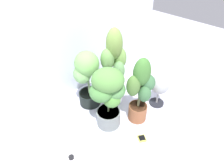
{
  "coord_description": "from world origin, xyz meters",
  "views": [
    {
      "loc": [
        -0.91,
        -1.02,
        1.64
      ],
      "look_at": [
        0.19,
        0.22,
        0.39
      ],
      "focal_mm": 30.08,
      "sensor_mm": 36.0,
      "label": 1
    }
  ],
  "objects": [
    {
      "name": "ground_plane",
      "position": [
        0.0,
        0.0,
        0.0
      ],
      "size": [
        8.0,
        8.0,
        0.0
      ],
      "primitive_type": "plane",
      "color": "silver",
      "rests_on": "ground"
    },
    {
      "name": "floor_fan",
      "position": [
        0.68,
        -0.08,
        0.28
      ],
      "size": [
        0.32,
        0.32,
        0.42
      ],
      "rotation": [
        0.0,
        0.0,
        0.75
      ],
      "color": "black",
      "rests_on": "ground"
    },
    {
      "name": "hygrometer_box",
      "position": [
        0.13,
        -0.32,
        0.01
      ],
      "size": [
        0.11,
        0.11,
        0.03
      ],
      "rotation": [
        0.0,
        0.0,
        -2.1
      ],
      "color": "#CCC64B",
      "rests_on": "ground"
    },
    {
      "name": "potted_plant_front_right",
      "position": [
        0.31,
        -0.08,
        0.41
      ],
      "size": [
        0.34,
        0.24,
        0.79
      ],
      "color": "brown",
      "rests_on": "ground"
    },
    {
      "name": "nutrient_bottle",
      "position": [
        -0.58,
        -0.12,
        0.09
      ],
      "size": [
        0.09,
        0.09,
        0.2
      ],
      "color": "white",
      "rests_on": "ground"
    },
    {
      "name": "potted_plant_back_right",
      "position": [
        0.37,
        0.38,
        0.52
      ],
      "size": [
        0.38,
        0.3,
        0.94
      ],
      "color": "black",
      "rests_on": "ground"
    },
    {
      "name": "mylar_back_wall",
      "position": [
        0.0,
        0.86,
        1.0
      ],
      "size": [
        3.2,
        0.01,
        2.0
      ],
      "primitive_type": "cube",
      "color": "silver",
      "rests_on": "ground"
    },
    {
      "name": "potted_plant_center",
      "position": [
        0.01,
        0.08,
        0.43
      ],
      "size": [
        0.44,
        0.42,
        0.72
      ],
      "color": "slate",
      "rests_on": "ground"
    },
    {
      "name": "potted_plant_back_center",
      "position": [
        0.05,
        0.5,
        0.42
      ],
      "size": [
        0.38,
        0.38,
        0.72
      ],
      "color": "black",
      "rests_on": "ground"
    }
  ]
}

